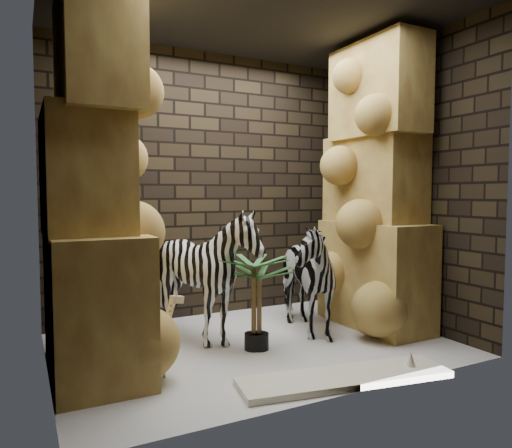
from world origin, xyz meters
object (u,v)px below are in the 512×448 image
surfboard (345,378)px  giraffe_toy (152,336)px  palm_back (259,308)px  zebra_left (206,283)px  palm_front (254,303)px  zebra_right (298,267)px

surfboard → giraffe_toy: bearing=161.2°
palm_back → giraffe_toy: bearing=-167.4°
palm_back → zebra_left: bearing=133.2°
zebra_left → palm_front: 0.51m
giraffe_toy → palm_front: size_ratio=0.77×
giraffe_toy → surfboard: giraffe_toy is taller
zebra_left → surfboard: 1.54m
zebra_right → surfboard: size_ratio=0.81×
zebra_left → giraffe_toy: zebra_left is taller
zebra_right → palm_front: zebra_right is taller
palm_back → surfboard: palm_back is taller
zebra_right → giraffe_toy: (-1.64, -0.55, -0.33)m
giraffe_toy → surfboard: 1.49m
zebra_left → palm_back: (0.36, -0.39, -0.20)m
zebra_left → palm_back: size_ratio=1.68×
zebra_right → zebra_left: bearing=-175.6°
zebra_right → surfboard: bearing=-97.8°
zebra_right → zebra_left: (-0.97, 0.07, -0.08)m
palm_front → palm_back: (0.05, -0.02, -0.05)m
zebra_right → zebra_left: size_ratio=1.04×
zebra_right → palm_back: (-0.61, -0.32, -0.28)m
giraffe_toy → palm_back: palm_back is taller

